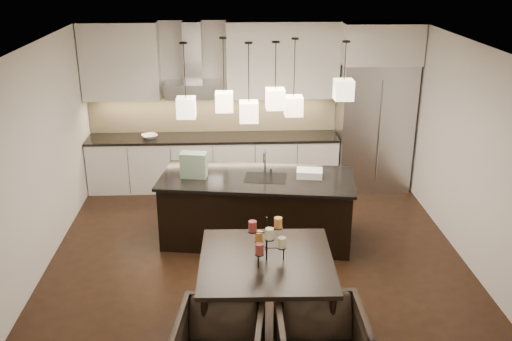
{
  "coord_description": "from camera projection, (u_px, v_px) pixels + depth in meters",
  "views": [
    {
      "loc": [
        -0.32,
        -6.79,
        3.85
      ],
      "look_at": [
        0.0,
        0.2,
        1.15
      ],
      "focal_mm": 40.0,
      "sensor_mm": 36.0,
      "label": 1
    }
  ],
  "objects": [
    {
      "name": "hood_chimney",
      "position": [
        192.0,
        52.0,
        9.27
      ],
      "size": [
        0.3,
        0.28,
        0.96
      ],
      "primitive_type": "cube",
      "color": "#B7B7BA",
      "rests_on": "hood_canopy"
    },
    {
      "name": "fruit_bowl",
      "position": [
        150.0,
        136.0,
        9.53
      ],
      "size": [
        0.34,
        0.34,
        0.06
      ],
      "primitive_type": "imported",
      "rotation": [
        0.0,
        0.0,
        0.41
      ],
      "color": "silver",
      "rests_on": "countertop"
    },
    {
      "name": "refrigerator",
      "position": [
        374.0,
        126.0,
        9.65
      ],
      "size": [
        1.2,
        0.72,
        2.15
      ],
      "primitive_type": "cube",
      "color": "#B7B7BA",
      "rests_on": "floor"
    },
    {
      "name": "floor",
      "position": [
        257.0,
        255.0,
        7.73
      ],
      "size": [
        5.5,
        5.5,
        0.02
      ],
      "primitive_type": "cube",
      "color": "black",
      "rests_on": "ground"
    },
    {
      "name": "pendant_d",
      "position": [
        294.0,
        106.0,
        7.7
      ],
      "size": [
        0.24,
        0.24,
        0.26
      ],
      "primitive_type": "cube",
      "color": "beige",
      "rests_on": "ceiling"
    },
    {
      "name": "candelabra",
      "position": [
        267.0,
        239.0,
        5.87
      ],
      "size": [
        0.41,
        0.41,
        0.49
      ],
      "primitive_type": null,
      "rotation": [
        0.0,
        0.0,
        -0.03
      ],
      "color": "black",
      "rests_on": "dining_table"
    },
    {
      "name": "upper_cab_left",
      "position": [
        120.0,
        61.0,
        9.25
      ],
      "size": [
        1.25,
        0.35,
        1.25
      ],
      "primitive_type": "cube",
      "color": "silver",
      "rests_on": "wall_back"
    },
    {
      "name": "ceiling",
      "position": [
        257.0,
        45.0,
        6.72
      ],
      "size": [
        5.5,
        5.5,
        0.02
      ],
      "primitive_type": "cube",
      "color": "white",
      "rests_on": "wall_back"
    },
    {
      "name": "countertop",
      "position": [
        213.0,
        138.0,
        9.64
      ],
      "size": [
        4.21,
        0.66,
        0.04
      ],
      "primitive_type": "cube",
      "color": "black",
      "rests_on": "lower_cabinets"
    },
    {
      "name": "pendant_c",
      "position": [
        275.0,
        99.0,
        7.36
      ],
      "size": [
        0.24,
        0.24,
        0.26
      ],
      "primitive_type": "cube",
      "color": "beige",
      "rests_on": "ceiling"
    },
    {
      "name": "wall_left",
      "position": [
        36.0,
        161.0,
        7.1
      ],
      "size": [
        0.02,
        5.5,
        2.8
      ],
      "primitive_type": "cube",
      "color": "silver",
      "rests_on": "ground"
    },
    {
      "name": "wall_right",
      "position": [
        470.0,
        154.0,
        7.34
      ],
      "size": [
        0.02,
        5.5,
        2.8
      ],
      "primitive_type": "cube",
      "color": "silver",
      "rests_on": "ground"
    },
    {
      "name": "candle_c",
      "position": [
        259.0,
        249.0,
        5.76
      ],
      "size": [
        0.09,
        0.09,
        0.11
      ],
      "primitive_type": "cylinder",
      "rotation": [
        0.0,
        0.0,
        -0.03
      ],
      "color": "maroon",
      "rests_on": "candelabra"
    },
    {
      "name": "island_top",
      "position": [
        257.0,
        179.0,
        7.83
      ],
      "size": [
        2.79,
        1.48,
        0.04
      ],
      "primitive_type": "cube",
      "rotation": [
        0.0,
        0.0,
        -0.14
      ],
      "color": "black",
      "rests_on": "island_body"
    },
    {
      "name": "tote_bag",
      "position": [
        194.0,
        165.0,
        7.77
      ],
      "size": [
        0.37,
        0.23,
        0.35
      ],
      "primitive_type": "cube",
      "rotation": [
        0.0,
        0.0,
        -0.14
      ],
      "color": "#184C29",
      "rests_on": "island_top"
    },
    {
      "name": "pendant_a",
      "position": [
        186.0,
        108.0,
        7.32
      ],
      "size": [
        0.24,
        0.24,
        0.26
      ],
      "primitive_type": "cube",
      "color": "beige",
      "rests_on": "ceiling"
    },
    {
      "name": "fridge_panel",
      "position": [
        380.0,
        43.0,
        9.15
      ],
      "size": [
        1.26,
        0.72,
        0.65
      ],
      "primitive_type": "cube",
      "color": "silver",
      "rests_on": "refrigerator"
    },
    {
      "name": "candle_d",
      "position": [
        278.0,
        223.0,
        5.92
      ],
      "size": [
        0.09,
        0.09,
        0.11
      ],
      "primitive_type": "cylinder",
      "rotation": [
        0.0,
        0.0,
        -0.03
      ],
      "color": "gold",
      "rests_on": "candelabra"
    },
    {
      "name": "candle_e",
      "position": [
        253.0,
        226.0,
        5.84
      ],
      "size": [
        0.09,
        0.09,
        0.11
      ],
      "primitive_type": "cylinder",
      "rotation": [
        0.0,
        0.0,
        -0.03
      ],
      "color": "maroon",
      "rests_on": "candelabra"
    },
    {
      "name": "wall_back",
      "position": [
        249.0,
        103.0,
        9.8
      ],
      "size": [
        5.5,
        0.02,
        2.8
      ],
      "primitive_type": "cube",
      "color": "silver",
      "rests_on": "ground"
    },
    {
      "name": "pendant_b",
      "position": [
        224.0,
        102.0,
        7.75
      ],
      "size": [
        0.24,
        0.24,
        0.26
      ],
      "primitive_type": "cube",
      "color": "beige",
      "rests_on": "ceiling"
    },
    {
      "name": "pendant_e",
      "position": [
        344.0,
        90.0,
        7.36
      ],
      "size": [
        0.24,
        0.24,
        0.26
      ],
      "primitive_type": "cube",
      "color": "beige",
      "rests_on": "ceiling"
    },
    {
      "name": "backsplash",
      "position": [
        213.0,
        114.0,
        9.8
      ],
      "size": [
        4.21,
        0.02,
        0.63
      ],
      "primitive_type": "cube",
      "color": "beige",
      "rests_on": "countertop"
    },
    {
      "name": "candle_b",
      "position": [
        259.0,
        237.0,
        6.01
      ],
      "size": [
        0.09,
        0.09,
        0.11
      ],
      "primitive_type": "cylinder",
      "rotation": [
        0.0,
        0.0,
        -0.03
      ],
      "color": "gold",
      "rests_on": "candelabra"
    },
    {
      "name": "pendant_f",
      "position": [
        249.0,
        112.0,
        7.35
      ],
      "size": [
        0.24,
        0.24,
        0.26
      ],
      "primitive_type": "cube",
      "color": "beige",
      "rests_on": "ceiling"
    },
    {
      "name": "candle_a",
      "position": [
        282.0,
        242.0,
        5.89
      ],
      "size": [
        0.09,
        0.09,
        0.11
      ],
      "primitive_type": "cylinder",
      "rotation": [
        0.0,
        0.0,
        -0.03
      ],
      "color": "#F9EFB7",
      "rests_on": "candelabra"
    },
    {
      "name": "faucet",
      "position": [
        265.0,
        161.0,
        7.84
      ],
      "size": [
        0.14,
        0.26,
        0.39
      ],
      "primitive_type": null,
      "rotation": [
        0.0,
        0.0,
        -0.14
      ],
      "color": "silver",
      "rests_on": "island_top"
    },
    {
      "name": "lower_cabinets",
      "position": [
        214.0,
        163.0,
        9.81
      ],
      "size": [
        4.21,
        0.62,
        0.88
      ],
      "primitive_type": "cube",
      "color": "silver",
      "rests_on": "floor"
    },
    {
      "name": "dining_table",
      "position": [
        266.0,
        293.0,
        6.11
      ],
      "size": [
        1.43,
        1.43,
        0.84
      ],
      "primitive_type": null,
      "rotation": [
        0.0,
        0.0,
        -0.03
      ],
      "color": "black",
      "rests_on": "floor"
    },
    {
      "name": "upper_cab_right",
      "position": [
        283.0,
        60.0,
        9.36
      ],
      "size": [
        1.85,
        0.35,
        1.25
      ],
      "primitive_type": "cube",
      "color": "silver",
      "rests_on": "wall_back"
    },
    {
      "name": "island_body",
      "position": [
        257.0,
        210.0,
        8.01
      ],
      "size": [
        2.7,
        1.39,
        0.91
      ],
      "primitive_type": "cube",
      "rotation": [
        0.0,
        0.0,
        -0.14
      ],
      "color": "black",
      "rests_on": "floor"
    },
    {
      "name": "food_container",
      "position": [
        309.0,
        173.0,
        7.82
      ],
      "size": [
        0.38,
        0.29,
        0.1
      ],
      "primitive_type": "cube",
      "rotation": [
        0.0,
        0.0,
        -0.14
      ],
      "color": "silver",
      "rests_on": "island_top"
    },
    {
      "name": "hood_canopy",
      "position": [
        194.0,
        89.0,
        9.38
      ],
      "size": [
        0.9,
        0.52,
        0.24
      ],
      "primitive_type": "cube",
      "color": "#B7B7BA",
      "rests_on": "wall_back"
    },
    {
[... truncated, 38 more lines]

